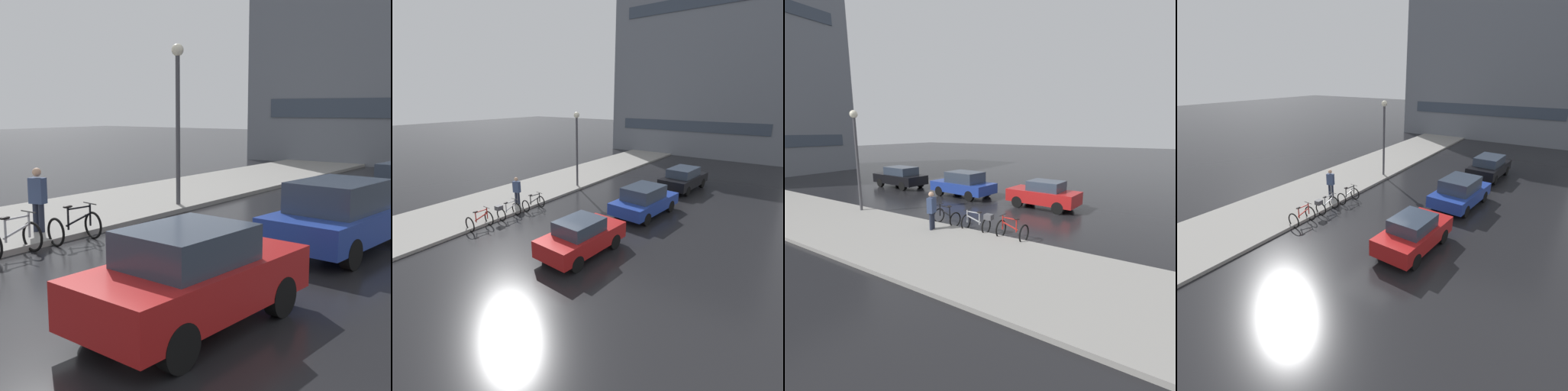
% 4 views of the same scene
% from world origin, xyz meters
% --- Properties ---
extents(ground_plane, '(140.00, 140.00, 0.00)m').
position_xyz_m(ground_plane, '(0.00, 0.00, 0.00)').
color(ground_plane, black).
extents(sidewalk_kerb, '(4.80, 60.00, 0.14)m').
position_xyz_m(sidewalk_kerb, '(-6.00, 10.00, 0.07)').
color(sidewalk_kerb, gray).
rests_on(sidewalk_kerb, ground).
extents(bicycle_nearest, '(0.80, 1.13, 0.98)m').
position_xyz_m(bicycle_nearest, '(-3.55, -0.78, 0.41)').
color(bicycle_nearest, black).
rests_on(bicycle_nearest, ground).
extents(bicycle_second, '(0.70, 1.35, 0.94)m').
position_xyz_m(bicycle_second, '(-3.48, 0.81, 0.48)').
color(bicycle_second, black).
rests_on(bicycle_second, ground).
extents(bicycle_third, '(0.82, 1.19, 0.94)m').
position_xyz_m(bicycle_third, '(-3.36, 2.62, 0.39)').
color(bicycle_third, black).
rests_on(bicycle_third, ground).
extents(car_red, '(1.95, 3.94, 1.53)m').
position_xyz_m(car_red, '(1.96, 0.10, 0.77)').
color(car_red, '#AD1919').
rests_on(car_red, ground).
extents(car_blue, '(2.31, 4.28, 1.61)m').
position_xyz_m(car_blue, '(2.04, 5.61, 0.81)').
color(car_blue, navy).
rests_on(car_blue, ground).
extents(car_black, '(2.15, 4.31, 1.54)m').
position_xyz_m(car_black, '(2.11, 11.55, 0.79)').
color(car_black, black).
rests_on(car_black, ground).
extents(pedestrian, '(0.44, 0.33, 1.75)m').
position_xyz_m(pedestrian, '(-4.52, 2.47, 0.99)').
color(pedestrian, '#1E2333').
rests_on(pedestrian, ground).
extents(streetlamp, '(0.39, 0.39, 5.18)m').
position_xyz_m(streetlamp, '(-4.15, 7.69, 3.38)').
color(streetlamp, '#424247').
rests_on(streetlamp, ground).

